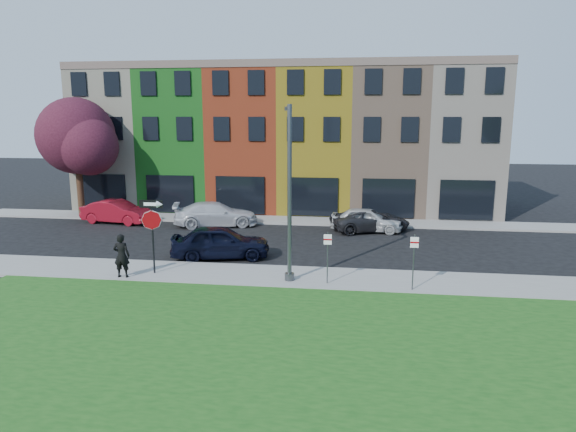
# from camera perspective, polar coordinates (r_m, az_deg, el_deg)

# --- Properties ---
(ground) EXTENTS (120.00, 120.00, 0.00)m
(ground) POSITION_cam_1_polar(r_m,az_deg,el_deg) (19.43, -1.45, -9.65)
(ground) COLOR black
(ground) RESTS_ON ground
(sidewalk_near) EXTENTS (40.00, 3.00, 0.12)m
(sidewalk_near) POSITION_cam_1_polar(r_m,az_deg,el_deg) (22.03, 4.98, -6.98)
(sidewalk_near) COLOR gray
(sidewalk_near) RESTS_ON ground
(sidewalk_far) EXTENTS (40.00, 2.40, 0.12)m
(sidewalk_far) POSITION_cam_1_polar(r_m,az_deg,el_deg) (34.14, -2.45, -0.42)
(sidewalk_far) COLOR gray
(sidewalk_far) RESTS_ON ground
(grass_park) EXTENTS (40.00, 16.00, 0.10)m
(grass_park) POSITION_cam_1_polar(r_m,az_deg,el_deg) (14.67, 28.47, -18.12)
(grass_park) COLOR #194914
(grass_park) RESTS_ON ground
(rowhouse_block) EXTENTS (30.00, 10.12, 10.00)m
(rowhouse_block) POSITION_cam_1_polar(r_m,az_deg,el_deg) (39.53, -0.20, 8.37)
(rowhouse_block) COLOR beige
(rowhouse_block) RESTS_ON ground
(stop_sign) EXTENTS (1.05, 0.11, 3.22)m
(stop_sign) POSITION_cam_1_polar(r_m,az_deg,el_deg) (22.75, -14.90, -0.59)
(stop_sign) COLOR black
(stop_sign) RESTS_ON sidewalk_near
(man) EXTENTS (0.76, 0.57, 1.88)m
(man) POSITION_cam_1_polar(r_m,az_deg,el_deg) (22.87, -18.00, -4.20)
(man) COLOR black
(man) RESTS_ON sidewalk_near
(sedan_near) EXTENTS (3.97, 5.59, 1.62)m
(sedan_near) POSITION_cam_1_polar(r_m,az_deg,el_deg) (25.29, -7.51, -2.88)
(sedan_near) COLOR black
(sedan_near) RESTS_ON ground
(parked_car_red) EXTENTS (2.91, 5.01, 1.50)m
(parked_car_red) POSITION_cam_1_polar(r_m,az_deg,el_deg) (35.08, -18.50, 0.46)
(parked_car_red) COLOR maroon
(parked_car_red) RESTS_ON ground
(parked_car_silver) EXTENTS (4.85, 6.33, 1.52)m
(parked_car_silver) POSITION_cam_1_polar(r_m,az_deg,el_deg) (32.69, -8.04, 0.20)
(parked_car_silver) COLOR silver
(parked_car_silver) RESTS_ON ground
(parked_car_dark) EXTENTS (5.39, 6.24, 1.32)m
(parked_car_dark) POSITION_cam_1_polar(r_m,az_deg,el_deg) (31.39, 9.13, -0.46)
(parked_car_dark) COLOR black
(parked_car_dark) RESTS_ON ground
(parked_car_white) EXTENTS (2.27, 4.49, 1.45)m
(parked_car_white) POSITION_cam_1_polar(r_m,az_deg,el_deg) (31.21, 8.75, -0.40)
(parked_car_white) COLOR silver
(parked_car_white) RESTS_ON ground
(street_lamp) EXTENTS (0.73, 2.56, 7.20)m
(street_lamp) POSITION_cam_1_polar(r_m,az_deg,el_deg) (20.99, 0.15, 2.54)
(street_lamp) COLOR #484A4D
(street_lamp) RESTS_ON sidewalk_near
(parking_sign_a) EXTENTS (0.32, 0.09, 2.16)m
(parking_sign_a) POSITION_cam_1_polar(r_m,az_deg,el_deg) (20.89, 4.42, -3.95)
(parking_sign_a) COLOR #484A4D
(parking_sign_a) RESTS_ON sidewalk_near
(parking_sign_b) EXTENTS (0.32, 0.08, 2.24)m
(parking_sign_b) POSITION_cam_1_polar(r_m,az_deg,el_deg) (20.66, 13.80, -4.28)
(parking_sign_b) COLOR #484A4D
(parking_sign_b) RESTS_ON sidewalk_near
(tree_purple) EXTENTS (6.07, 5.31, 7.96)m
(tree_purple) POSITION_cam_1_polar(r_m,az_deg,el_deg) (37.30, -22.31, 8.04)
(tree_purple) COLOR black
(tree_purple) RESTS_ON sidewalk_far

